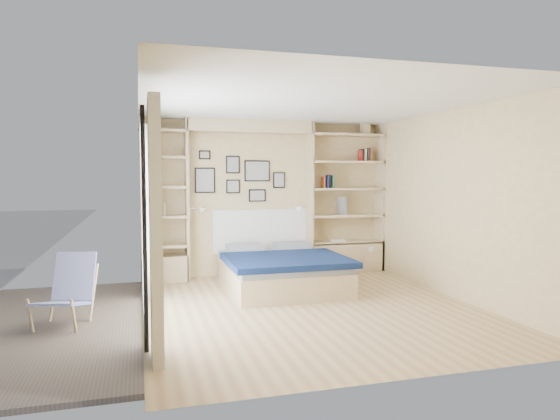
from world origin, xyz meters
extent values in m
plane|color=tan|center=(0.00, 0.00, 0.00)|extent=(4.50, 4.50, 0.00)
plane|color=beige|center=(0.00, 2.25, 1.25)|extent=(4.00, 0.00, 4.00)
plane|color=beige|center=(0.00, -2.25, 1.25)|extent=(4.00, 0.00, 4.00)
plane|color=beige|center=(-2.00, 0.00, 1.25)|extent=(0.00, 4.50, 4.50)
plane|color=beige|center=(2.00, 0.00, 1.25)|extent=(0.00, 4.50, 4.50)
plane|color=white|center=(0.00, 0.00, 2.50)|extent=(4.50, 4.50, 0.00)
cube|color=beige|center=(-1.30, 2.08, 1.25)|extent=(0.04, 0.35, 2.50)
cube|color=beige|center=(0.70, 2.08, 1.25)|extent=(0.04, 0.35, 2.50)
cube|color=beige|center=(-0.30, 2.08, 2.40)|extent=(2.00, 0.35, 0.20)
cube|color=beige|center=(1.98, 2.08, 1.25)|extent=(0.04, 0.35, 2.50)
cube|color=beige|center=(-1.98, 2.08, 1.25)|extent=(0.04, 0.35, 2.50)
cube|color=beige|center=(1.35, 2.08, 0.25)|extent=(1.30, 0.35, 0.50)
cube|color=beige|center=(-1.65, 2.08, 0.20)|extent=(0.70, 0.35, 0.40)
cube|color=black|center=(-1.97, 0.00, 2.23)|extent=(0.04, 2.08, 0.06)
cube|color=black|center=(-1.97, 0.00, 0.03)|extent=(0.04, 2.08, 0.06)
cube|color=black|center=(-1.97, -1.02, 1.10)|extent=(0.04, 0.06, 2.20)
cube|color=black|center=(-1.97, 1.02, 1.10)|extent=(0.04, 0.06, 2.20)
cube|color=silver|center=(-1.98, 0.00, 1.12)|extent=(0.01, 2.00, 2.20)
cube|color=white|center=(-1.88, -1.30, 1.15)|extent=(0.10, 0.45, 2.30)
cube|color=white|center=(-1.88, 1.30, 1.15)|extent=(0.10, 0.45, 2.30)
cube|color=beige|center=(1.35, 2.08, 0.50)|extent=(1.30, 0.35, 0.04)
cube|color=beige|center=(1.35, 2.08, 0.95)|extent=(1.30, 0.35, 0.04)
cube|color=beige|center=(1.35, 2.08, 1.40)|extent=(1.30, 0.35, 0.04)
cube|color=beige|center=(1.35, 2.08, 1.85)|extent=(1.30, 0.35, 0.04)
cube|color=beige|center=(1.35, 2.08, 2.30)|extent=(1.30, 0.35, 0.04)
cube|color=beige|center=(-1.65, 2.08, 0.55)|extent=(0.70, 0.35, 0.04)
cube|color=beige|center=(-1.65, 2.08, 1.00)|extent=(0.70, 0.35, 0.04)
cube|color=beige|center=(-1.65, 2.08, 1.45)|extent=(0.70, 0.35, 0.04)
cube|color=beige|center=(-1.65, 2.08, 1.90)|extent=(0.70, 0.35, 0.04)
cube|color=beige|center=(-1.65, 2.08, 2.30)|extent=(0.70, 0.35, 0.04)
cube|color=beige|center=(-0.06, 1.16, 0.17)|extent=(1.55, 1.94, 0.34)
cube|color=#989CA6|center=(-0.06, 1.16, 0.39)|extent=(1.51, 1.90, 0.10)
cube|color=#0E1D45|center=(-0.06, 0.83, 0.46)|extent=(1.65, 1.36, 0.08)
cube|color=#989CA6|center=(-0.45, 1.83, 0.50)|extent=(0.53, 0.39, 0.12)
cube|color=#989CA6|center=(0.33, 1.83, 0.50)|extent=(0.53, 0.39, 0.12)
cube|color=white|center=(-0.06, 2.22, 0.72)|extent=(1.65, 0.04, 0.70)
cube|color=black|center=(-1.00, 2.23, 1.55)|extent=(0.32, 0.02, 0.40)
cube|color=gray|center=(-1.00, 2.21, 1.55)|extent=(0.28, 0.01, 0.36)
cube|color=black|center=(-0.55, 2.23, 1.80)|extent=(0.22, 0.02, 0.28)
cube|color=gray|center=(-0.55, 2.21, 1.80)|extent=(0.18, 0.01, 0.24)
cube|color=black|center=(-0.55, 2.23, 1.45)|extent=(0.22, 0.02, 0.22)
cube|color=gray|center=(-0.55, 2.21, 1.45)|extent=(0.18, 0.01, 0.18)
cube|color=black|center=(-0.15, 2.23, 1.70)|extent=(0.42, 0.02, 0.34)
cube|color=gray|center=(-0.15, 2.21, 1.70)|extent=(0.38, 0.01, 0.30)
cube|color=black|center=(-0.15, 2.23, 1.30)|extent=(0.28, 0.02, 0.20)
cube|color=gray|center=(-0.15, 2.21, 1.30)|extent=(0.24, 0.01, 0.16)
cube|color=black|center=(0.22, 2.23, 1.55)|extent=(0.20, 0.02, 0.26)
cube|color=gray|center=(0.22, 2.21, 1.55)|extent=(0.16, 0.01, 0.22)
cube|color=black|center=(-1.00, 2.23, 1.95)|extent=(0.18, 0.02, 0.14)
cube|color=gray|center=(-1.00, 2.21, 1.95)|extent=(0.14, 0.01, 0.10)
cylinder|color=silver|center=(-1.16, 2.00, 1.12)|extent=(0.20, 0.02, 0.02)
cone|color=white|center=(-1.06, 2.00, 1.10)|extent=(0.13, 0.12, 0.15)
cylinder|color=silver|center=(0.56, 2.00, 1.12)|extent=(0.20, 0.02, 0.02)
cone|color=white|center=(0.46, 2.00, 1.10)|extent=(0.13, 0.12, 0.15)
cube|color=#B1491F|center=(0.94, 2.07, 1.52)|extent=(0.02, 0.15, 0.19)
cube|color=navy|center=(1.00, 2.07, 1.52)|extent=(0.03, 0.15, 0.20)
cube|color=black|center=(1.03, 2.07, 1.53)|extent=(0.03, 0.15, 0.22)
cube|color=#26593F|center=(1.10, 2.07, 1.52)|extent=(0.03, 0.15, 0.21)
cube|color=#A51E1E|center=(1.61, 2.07, 1.96)|extent=(0.02, 0.15, 0.18)
cube|color=black|center=(1.63, 2.07, 1.97)|extent=(0.03, 0.15, 0.20)
cube|color=#BFB28C|center=(1.67, 2.07, 1.97)|extent=(0.04, 0.15, 0.21)
cube|color=#26593F|center=(1.73, 2.07, 1.98)|extent=(0.03, 0.15, 0.21)
cube|color=maroon|center=(1.75, 2.07, 1.98)|extent=(0.03, 0.15, 0.22)
cube|color=navy|center=(-1.71, 2.07, 1.12)|extent=(0.02, 0.15, 0.20)
cube|color=black|center=(-1.70, 2.07, 1.12)|extent=(0.03, 0.15, 0.20)
cube|color=#BFB28C|center=(-1.64, 2.07, 1.11)|extent=(0.03, 0.15, 0.19)
cube|color=beige|center=(1.69, 2.07, 2.40)|extent=(0.13, 0.13, 0.15)
cone|color=beige|center=(1.69, 2.07, 2.51)|extent=(0.20, 0.20, 0.08)
cube|color=slate|center=(1.29, 2.07, 1.12)|extent=(0.12, 0.12, 0.30)
cube|color=white|center=(1.20, 2.02, 0.54)|extent=(0.22, 0.16, 0.03)
cylinder|color=tan|center=(-3.09, -0.24, 0.20)|extent=(0.06, 0.14, 0.39)
cylinder|color=tan|center=(-2.67, -0.36, 0.20)|extent=(0.06, 0.14, 0.39)
cylinder|color=tan|center=(-2.95, 0.29, 0.30)|extent=(0.11, 0.32, 0.65)
cylinder|color=tan|center=(-2.52, 0.17, 0.30)|extent=(0.11, 0.32, 0.65)
cube|color=#3339B0|center=(-2.83, -0.11, 0.28)|extent=(0.58, 0.64, 0.14)
cube|color=#3339B0|center=(-2.73, 0.26, 0.50)|extent=(0.49, 0.33, 0.53)
camera|label=1|loc=(-2.01, -5.70, 1.63)|focal=32.00mm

